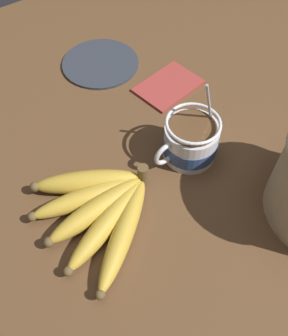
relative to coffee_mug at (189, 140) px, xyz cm
name	(u,v)px	position (x,y,z in cm)	size (l,w,h in cm)	color
table	(154,179)	(8.24, 0.44, -5.61)	(139.90, 139.90, 3.36)	brown
coffee_mug	(189,140)	(0.00, 0.00, 0.00)	(14.74, 10.36, 16.72)	silver
banana_bunch	(99,207)	(20.92, 1.41, -2.02)	(21.92, 26.08, 4.31)	brown
napkin	(168,86)	(-8.72, -16.99, -3.63)	(15.41, 11.87, 0.60)	#A33833
small_plate	(100,63)	(-0.57, -32.76, -3.63)	(18.16, 18.16, 0.60)	#333842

